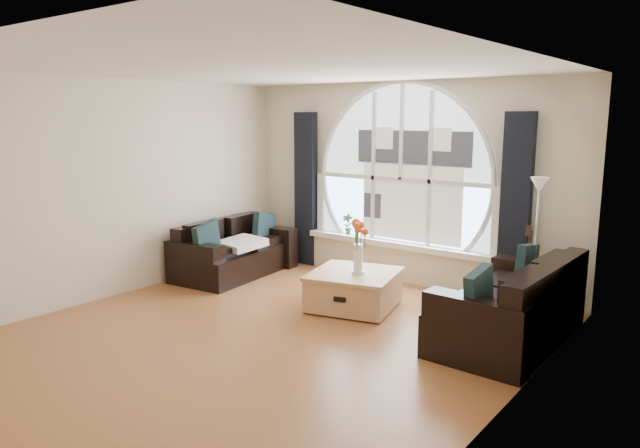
{
  "coord_description": "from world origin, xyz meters",
  "views": [
    {
      "loc": [
        3.96,
        -4.26,
        2.25
      ],
      "look_at": [
        0.0,
        0.9,
        1.05
      ],
      "focal_mm": 33.11,
      "sensor_mm": 36.0,
      "label": 1
    }
  ],
  "objects_px": {
    "floor_lamp": "(535,250)",
    "potted_plant": "(348,224)",
    "sofa_left": "(235,247)",
    "sofa_right": "(508,303)",
    "coffee_chest": "(354,288)",
    "guitar": "(529,270)",
    "vase_flowers": "(358,241)"
  },
  "relations": [
    {
      "from": "floor_lamp",
      "to": "guitar",
      "type": "relative_size",
      "value": 1.51
    },
    {
      "from": "vase_flowers",
      "to": "guitar",
      "type": "bearing_deg",
      "value": 31.48
    },
    {
      "from": "vase_flowers",
      "to": "sofa_right",
      "type": "bearing_deg",
      "value": 3.06
    },
    {
      "from": "vase_flowers",
      "to": "floor_lamp",
      "type": "height_order",
      "value": "floor_lamp"
    },
    {
      "from": "sofa_left",
      "to": "coffee_chest",
      "type": "relative_size",
      "value": 1.78
    },
    {
      "from": "sofa_right",
      "to": "vase_flowers",
      "type": "xyz_separation_m",
      "value": [
        -1.75,
        -0.09,
        0.42
      ]
    },
    {
      "from": "floor_lamp",
      "to": "guitar",
      "type": "height_order",
      "value": "floor_lamp"
    },
    {
      "from": "sofa_right",
      "to": "coffee_chest",
      "type": "relative_size",
      "value": 1.97
    },
    {
      "from": "sofa_left",
      "to": "floor_lamp",
      "type": "bearing_deg",
      "value": 2.77
    },
    {
      "from": "sofa_left",
      "to": "vase_flowers",
      "type": "relative_size",
      "value": 2.46
    },
    {
      "from": "vase_flowers",
      "to": "guitar",
      "type": "distance_m",
      "value": 1.96
    },
    {
      "from": "sofa_right",
      "to": "guitar",
      "type": "distance_m",
      "value": 0.93
    },
    {
      "from": "sofa_left",
      "to": "floor_lamp",
      "type": "xyz_separation_m",
      "value": [
        4.0,
        0.66,
        0.4
      ]
    },
    {
      "from": "guitar",
      "to": "potted_plant",
      "type": "relative_size",
      "value": 3.53
    },
    {
      "from": "sofa_right",
      "to": "potted_plant",
      "type": "distance_m",
      "value": 3.13
    },
    {
      "from": "guitar",
      "to": "potted_plant",
      "type": "distance_m",
      "value": 2.77
    },
    {
      "from": "sofa_right",
      "to": "potted_plant",
      "type": "bearing_deg",
      "value": 157.81
    },
    {
      "from": "vase_flowers",
      "to": "sofa_left",
      "type": "bearing_deg",
      "value": 174.78
    },
    {
      "from": "sofa_right",
      "to": "potted_plant",
      "type": "relative_size",
      "value": 6.36
    },
    {
      "from": "sofa_right",
      "to": "coffee_chest",
      "type": "bearing_deg",
      "value": -176.06
    },
    {
      "from": "sofa_left",
      "to": "vase_flowers",
      "type": "xyz_separation_m",
      "value": [
        2.25,
        -0.21,
        0.42
      ]
    },
    {
      "from": "guitar",
      "to": "potted_plant",
      "type": "height_order",
      "value": "guitar"
    },
    {
      "from": "floor_lamp",
      "to": "coffee_chest",
      "type": "bearing_deg",
      "value": -155.02
    },
    {
      "from": "sofa_left",
      "to": "sofa_right",
      "type": "relative_size",
      "value": 0.9
    },
    {
      "from": "floor_lamp",
      "to": "potted_plant",
      "type": "xyz_separation_m",
      "value": [
        -2.84,
        0.49,
        -0.1
      ]
    },
    {
      "from": "vase_flowers",
      "to": "potted_plant",
      "type": "bearing_deg",
      "value": 128.89
    },
    {
      "from": "floor_lamp",
      "to": "potted_plant",
      "type": "relative_size",
      "value": 5.33
    },
    {
      "from": "coffee_chest",
      "to": "potted_plant",
      "type": "relative_size",
      "value": 3.22
    },
    {
      "from": "sofa_left",
      "to": "coffee_chest",
      "type": "distance_m",
      "value": 2.2
    },
    {
      "from": "sofa_left",
      "to": "guitar",
      "type": "relative_size",
      "value": 1.62
    },
    {
      "from": "floor_lamp",
      "to": "potted_plant",
      "type": "distance_m",
      "value": 2.88
    },
    {
      "from": "guitar",
      "to": "potted_plant",
      "type": "bearing_deg",
      "value": 159.73
    }
  ]
}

